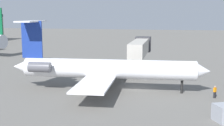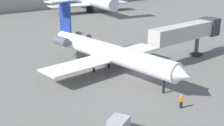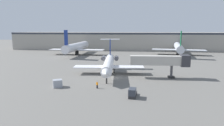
{
  "view_description": "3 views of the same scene",
  "coord_description": "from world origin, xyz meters",
  "px_view_note": "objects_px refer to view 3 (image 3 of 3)",
  "views": [
    {
      "loc": [
        -45.91,
        -6.96,
        11.16
      ],
      "look_at": [
        -0.69,
        3.73,
        3.97
      ],
      "focal_mm": 49.39,
      "sensor_mm": 36.0,
      "label": 1
    },
    {
      "loc": [
        -30.18,
        -33.03,
        16.89
      ],
      "look_at": [
        -2.93,
        2.4,
        2.15
      ],
      "focal_mm": 49.9,
      "sensor_mm": 36.0,
      "label": 2
    },
    {
      "loc": [
        6.0,
        -56.37,
        13.77
      ],
      "look_at": [
        -0.99,
        2.09,
        3.91
      ],
      "focal_mm": 32.23,
      "sensor_mm": 36.0,
      "label": 3
    }
  ],
  "objects_px": {
    "baggage_tug_lead": "(133,93)",
    "parked_airliner_west_end": "(77,47)",
    "parked_airliner_west_mid": "(178,47)",
    "cargo_container_uld": "(58,83)",
    "regional_jet": "(109,63)",
    "jet_bridge": "(163,61)",
    "ground_crew_marshaller": "(97,85)"
  },
  "relations": [
    {
      "from": "ground_crew_marshaller",
      "to": "jet_bridge",
      "type": "bearing_deg",
      "value": 37.19
    },
    {
      "from": "regional_jet",
      "to": "cargo_container_uld",
      "type": "distance_m",
      "value": 19.24
    },
    {
      "from": "regional_jet",
      "to": "jet_bridge",
      "type": "relative_size",
      "value": 1.79
    },
    {
      "from": "cargo_container_uld",
      "to": "parked_airliner_west_end",
      "type": "bearing_deg",
      "value": 102.46
    },
    {
      "from": "ground_crew_marshaller",
      "to": "parked_airliner_west_end",
      "type": "xyz_separation_m",
      "value": [
        -23.25,
        61.3,
        3.49
      ]
    },
    {
      "from": "parked_airliner_west_end",
      "to": "ground_crew_marshaller",
      "type": "bearing_deg",
      "value": -69.23
    },
    {
      "from": "regional_jet",
      "to": "parked_airliner_west_end",
      "type": "bearing_deg",
      "value": 117.77
    },
    {
      "from": "regional_jet",
      "to": "parked_airliner_west_end",
      "type": "distance_m",
      "value": 51.22
    },
    {
      "from": "parked_airliner_west_end",
      "to": "parked_airliner_west_mid",
      "type": "distance_m",
      "value": 55.44
    },
    {
      "from": "jet_bridge",
      "to": "parked_airliner_west_mid",
      "type": "relative_size",
      "value": 0.5
    },
    {
      "from": "cargo_container_uld",
      "to": "regional_jet",
      "type": "bearing_deg",
      "value": 57.34
    },
    {
      "from": "baggage_tug_lead",
      "to": "cargo_container_uld",
      "type": "bearing_deg",
      "value": 164.18
    },
    {
      "from": "ground_crew_marshaller",
      "to": "cargo_container_uld",
      "type": "height_order",
      "value": "cargo_container_uld"
    },
    {
      "from": "regional_jet",
      "to": "baggage_tug_lead",
      "type": "xyz_separation_m",
      "value": [
        7.81,
        -21.2,
        -2.57
      ]
    },
    {
      "from": "cargo_container_uld",
      "to": "ground_crew_marshaller",
      "type": "bearing_deg",
      "value": 0.48
    },
    {
      "from": "jet_bridge",
      "to": "parked_airliner_west_mid",
      "type": "height_order",
      "value": "parked_airliner_west_mid"
    },
    {
      "from": "parked_airliner_west_mid",
      "to": "cargo_container_uld",
      "type": "bearing_deg",
      "value": -121.67
    },
    {
      "from": "jet_bridge",
      "to": "parked_airliner_west_end",
      "type": "height_order",
      "value": "parked_airliner_west_end"
    },
    {
      "from": "parked_airliner_west_mid",
      "to": "parked_airliner_west_end",
      "type": "bearing_deg",
      "value": -173.79
    },
    {
      "from": "baggage_tug_lead",
      "to": "parked_airliner_west_mid",
      "type": "bearing_deg",
      "value": 72.08
    },
    {
      "from": "jet_bridge",
      "to": "cargo_container_uld",
      "type": "distance_m",
      "value": 29.59
    },
    {
      "from": "jet_bridge",
      "to": "regional_jet",
      "type": "bearing_deg",
      "value": 168.35
    },
    {
      "from": "baggage_tug_lead",
      "to": "parked_airliner_west_end",
      "type": "relative_size",
      "value": 0.12
    },
    {
      "from": "jet_bridge",
      "to": "ground_crew_marshaller",
      "type": "relative_size",
      "value": 9.83
    },
    {
      "from": "parked_airliner_west_end",
      "to": "regional_jet",
      "type": "bearing_deg",
      "value": -62.23
    },
    {
      "from": "jet_bridge",
      "to": "cargo_container_uld",
      "type": "xyz_separation_m",
      "value": [
        -26.39,
        -12.75,
        -4.05
      ]
    },
    {
      "from": "baggage_tug_lead",
      "to": "cargo_container_uld",
      "type": "xyz_separation_m",
      "value": [
        -18.11,
        5.13,
        0.07
      ]
    },
    {
      "from": "ground_crew_marshaller",
      "to": "cargo_container_uld",
      "type": "relative_size",
      "value": 0.62
    },
    {
      "from": "regional_jet",
      "to": "cargo_container_uld",
      "type": "xyz_separation_m",
      "value": [
        -10.3,
        -16.07,
        -2.49
      ]
    },
    {
      "from": "regional_jet",
      "to": "parked_airliner_west_mid",
      "type": "height_order",
      "value": "parked_airliner_west_mid"
    },
    {
      "from": "regional_jet",
      "to": "jet_bridge",
      "type": "xyz_separation_m",
      "value": [
        16.09,
        -3.32,
        1.56
      ]
    },
    {
      "from": "cargo_container_uld",
      "to": "jet_bridge",
      "type": "bearing_deg",
      "value": 25.79
    }
  ]
}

